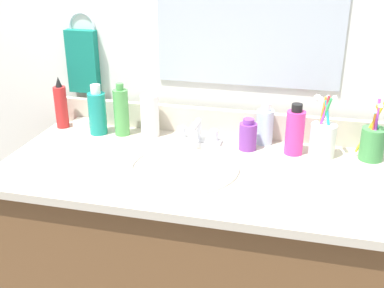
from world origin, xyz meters
The scene contains 18 objects.
vanity_cabinet centered at (0.00, 0.00, 0.37)m, with size 1.11×0.51×0.74m, color brown.
countertop centered at (0.00, 0.00, 0.75)m, with size 1.16×0.55×0.02m, color beige.
backsplash centered at (0.00, 0.26, 0.81)m, with size 1.16×0.02×0.09m, color beige.
back_wall centered at (0.00, 0.32, 0.65)m, with size 2.26×0.04×1.30m, color silver.
towel_ring centered at (-0.48, 0.30, 1.11)m, with size 0.10×0.10×0.01m, color silver.
hand_towel centered at (-0.48, 0.28, 0.99)m, with size 0.11×0.04×0.22m, color #147260.
sink_basin centered at (-0.04, -0.02, 0.74)m, with size 0.34×0.34×0.11m.
faucet centered at (-0.04, 0.17, 0.79)m, with size 0.16×0.10×0.08m.
bottle_mouthwash_teal centered at (-0.39, 0.17, 0.84)m, with size 0.06×0.06×0.17m.
bottle_toner_green centered at (-0.30, 0.18, 0.85)m, with size 0.05×0.05×0.18m.
bottle_lotion_white centered at (-0.21, 0.20, 0.84)m, with size 0.06×0.06×0.17m.
bottle_soap_pink centered at (0.28, 0.16, 0.84)m, with size 0.06×0.06×0.16m.
bottle_spray_red centered at (-0.53, 0.20, 0.85)m, with size 0.04×0.04×0.18m.
bottle_cream_purple centered at (0.13, 0.16, 0.81)m, with size 0.06×0.06×0.10m.
bottle_gel_clear centered at (0.18, 0.22, 0.83)m, with size 0.06×0.06×0.14m.
cup_green centered at (0.50, 0.17, 0.82)m, with size 0.09×0.07×0.19m.
cup_white_ceramic centered at (0.36, 0.16, 0.82)m, with size 0.08×0.08×0.20m.
soap_bar centered at (-0.47, 0.22, 0.78)m, with size 0.06×0.04×0.02m, color white.
Camera 1 is at (0.29, -1.23, 1.38)m, focal length 44.43 mm.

